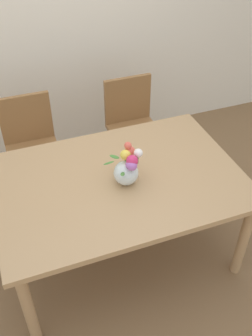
# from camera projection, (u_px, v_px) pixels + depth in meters

# --- Properties ---
(ground_plane) EXTENTS (12.00, 12.00, 0.00)m
(ground_plane) POSITION_uv_depth(u_px,v_px,m) (120.00, 249.00, 3.00)
(ground_plane) COLOR brown
(back_wall) EXTENTS (7.00, 0.10, 2.80)m
(back_wall) POSITION_uv_depth(u_px,v_px,m) (53.00, 0.00, 3.26)
(back_wall) COLOR silver
(back_wall) RESTS_ON ground_plane
(dining_table) EXTENTS (1.61, 1.11, 0.72)m
(dining_table) POSITION_uv_depth(u_px,v_px,m) (119.00, 187.00, 2.58)
(dining_table) COLOR tan
(dining_table) RESTS_ON ground_plane
(chair_left) EXTENTS (0.42, 0.42, 0.90)m
(chair_left) POSITION_uv_depth(u_px,v_px,m) (31.00, 143.00, 3.19)
(chair_left) COLOR olive
(chair_left) RESTS_ON ground_plane
(chair_right) EXTENTS (0.42, 0.42, 0.90)m
(chair_right) POSITION_uv_depth(u_px,v_px,m) (132.00, 122.00, 3.43)
(chair_right) COLOR olive
(chair_right) RESTS_ON ground_plane
(flower_vase) EXTENTS (0.24, 0.23, 0.27)m
(flower_vase) POSITION_uv_depth(u_px,v_px,m) (127.00, 168.00, 2.43)
(flower_vase) COLOR silver
(flower_vase) RESTS_ON dining_table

